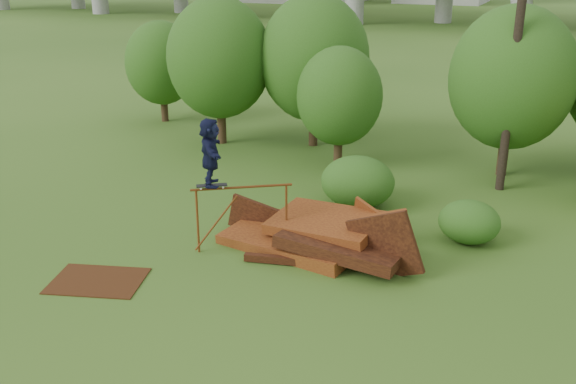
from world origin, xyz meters
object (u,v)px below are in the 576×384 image
at_px(skater, 210,152).
at_px(flat_plate, 98,281).
at_px(scrap_pile, 318,236).
at_px(utility_pole, 520,21).

bearing_deg(skater, flat_plate, 116.14).
relative_size(scrap_pile, flat_plate, 2.73).
distance_m(scrap_pile, skater, 3.64).
bearing_deg(scrap_pile, skater, -154.76).
distance_m(skater, flat_plate, 4.17).
xyz_separation_m(skater, utility_pole, (6.39, 8.06, 2.75)).
height_order(scrap_pile, skater, skater).
xyz_separation_m(scrap_pile, flat_plate, (-4.24, -3.81, -0.37)).
bearing_deg(flat_plate, skater, 56.67).
xyz_separation_m(skater, flat_plate, (-1.73, -2.63, -2.73)).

